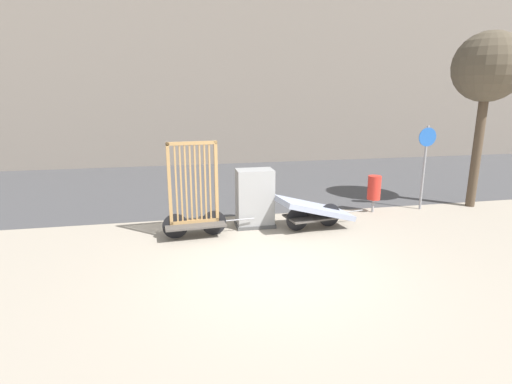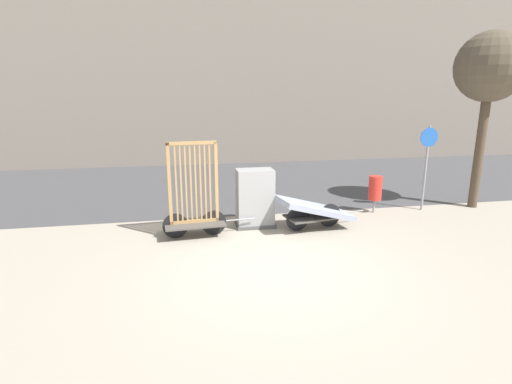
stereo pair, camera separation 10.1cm
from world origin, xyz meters
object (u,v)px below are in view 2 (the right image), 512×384
Objects in this scene: bike_cart_with_mattress at (314,210)px; street_tree at (491,69)px; sign_post at (427,157)px; utility_cabinet at (255,200)px; bike_cart_with_bedframe at (194,205)px; trash_bin at (375,188)px.

street_tree is at bearing 1.09° from bike_cart_with_mattress.
sign_post is 0.49× the size of street_tree.
bike_cart_with_bedframe is at bearing -162.50° from utility_cabinet.
utility_cabinet is at bearing -171.52° from trash_bin.
bike_cart_with_bedframe is 0.93× the size of bike_cart_with_mattress.
bike_cart_with_mattress is 5.97m from street_tree.
trash_bin is at bearing 15.69° from bike_cart_with_mattress.
bike_cart_with_mattress is 1.00× the size of sign_post.
sign_post reaches higher than bike_cart_with_mattress.
bike_cart_with_bedframe reaches higher than bike_cart_with_mattress.
utility_cabinet reaches higher than bike_cart_with_mattress.
street_tree reaches higher than sign_post.
street_tree is at bearing 4.50° from utility_cabinet.
utility_cabinet is 1.39× the size of trash_bin.
trash_bin is 0.43× the size of sign_post.
bike_cart_with_bedframe is 2.75m from bike_cart_with_mattress.
trash_bin is at bearing 179.69° from sign_post.
trash_bin reaches higher than bike_cart_with_mattress.
bike_cart_with_mattress is 1.40m from utility_cabinet.
street_tree reaches higher than trash_bin.
street_tree reaches higher than bike_cart_with_bedframe.
sign_post reaches higher than bike_cart_with_bedframe.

